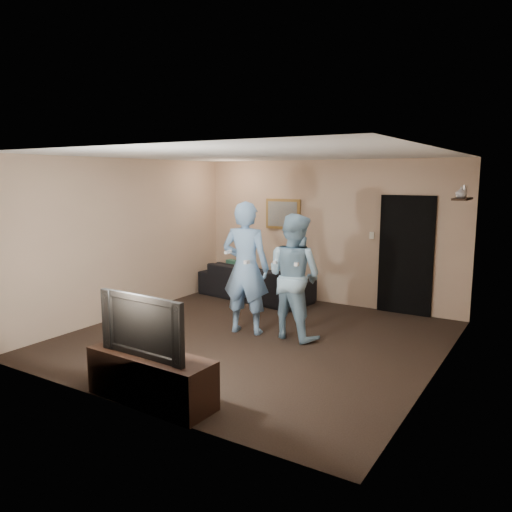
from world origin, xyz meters
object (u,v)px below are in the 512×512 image
Objects in this scene: sofa at (255,282)px; wii_player_left at (246,268)px; tv_console at (151,378)px; wii_player_right at (294,276)px; television at (149,324)px.

sofa is 2.19m from wii_player_left.
tv_console is 0.80× the size of wii_player_right.
television is 0.57× the size of wii_player_left.
wii_player_right is at bearing 85.87° from television.
tv_console is at bearing -96.22° from wii_player_right.
wii_player_right reaches higher than sofa.
wii_player_left is 1.09× the size of wii_player_right.
tv_console is at bearing 115.58° from sofa.
wii_player_right is (0.29, 2.63, 0.07)m from television.
wii_player_left is at bearing 101.76° from television.
wii_player_left reaches higher than television.
television reaches higher than sofa.
tv_console is (1.40, -4.30, -0.07)m from sofa.
tv_console is 0.74× the size of wii_player_left.
tv_console is 2.59m from wii_player_left.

